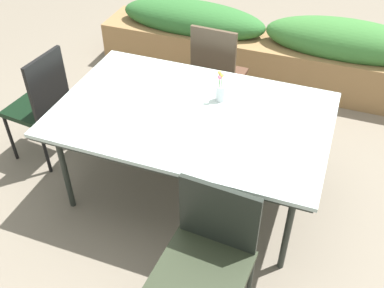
{
  "coord_description": "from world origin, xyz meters",
  "views": [
    {
      "loc": [
        0.81,
        -2.41,
        2.54
      ],
      "look_at": [
        -0.04,
        -0.1,
        0.47
      ],
      "focal_mm": 41.93,
      "sensor_mm": 36.0,
      "label": 1
    }
  ],
  "objects_px": {
    "chair_near_right": "(208,255)",
    "chair_far_side": "(217,72)",
    "dining_table": "(192,117)",
    "planter_box": "(265,48)",
    "chair_end_left": "(42,102)",
    "flower_vase": "(220,91)"
  },
  "relations": [
    {
      "from": "chair_near_right",
      "to": "chair_far_side",
      "type": "xyz_separation_m",
      "value": [
        -0.53,
        1.82,
        0.01
      ]
    },
    {
      "from": "dining_table",
      "to": "chair_near_right",
      "type": "distance_m",
      "value": 1.02
    },
    {
      "from": "chair_near_right",
      "to": "planter_box",
      "type": "xyz_separation_m",
      "value": [
        -0.29,
        2.72,
        -0.17
      ]
    },
    {
      "from": "planter_box",
      "to": "chair_far_side",
      "type": "bearing_deg",
      "value": -104.72
    },
    {
      "from": "chair_far_side",
      "to": "chair_end_left",
      "type": "relative_size",
      "value": 1.01
    },
    {
      "from": "flower_vase",
      "to": "chair_far_side",
      "type": "bearing_deg",
      "value": 108.92
    },
    {
      "from": "dining_table",
      "to": "chair_end_left",
      "type": "xyz_separation_m",
      "value": [
        -1.25,
        -0.01,
        -0.16
      ]
    },
    {
      "from": "chair_far_side",
      "to": "planter_box",
      "type": "bearing_deg",
      "value": 78.14
    },
    {
      "from": "dining_table",
      "to": "chair_end_left",
      "type": "bearing_deg",
      "value": -179.61
    },
    {
      "from": "chair_end_left",
      "to": "chair_far_side",
      "type": "bearing_deg",
      "value": -45.1
    },
    {
      "from": "dining_table",
      "to": "chair_end_left",
      "type": "height_order",
      "value": "chair_end_left"
    },
    {
      "from": "flower_vase",
      "to": "planter_box",
      "type": "height_order",
      "value": "flower_vase"
    },
    {
      "from": "dining_table",
      "to": "chair_far_side",
      "type": "distance_m",
      "value": 0.93
    },
    {
      "from": "chair_near_right",
      "to": "chair_far_side",
      "type": "bearing_deg",
      "value": -69.77
    },
    {
      "from": "dining_table",
      "to": "chair_near_right",
      "type": "height_order",
      "value": "chair_near_right"
    },
    {
      "from": "chair_far_side",
      "to": "planter_box",
      "type": "distance_m",
      "value": 0.95
    },
    {
      "from": "chair_end_left",
      "to": "flower_vase",
      "type": "height_order",
      "value": "flower_vase"
    },
    {
      "from": "dining_table",
      "to": "flower_vase",
      "type": "relative_size",
      "value": 7.76
    },
    {
      "from": "chair_near_right",
      "to": "chair_end_left",
      "type": "xyz_separation_m",
      "value": [
        -1.67,
        0.9,
        0.02
      ]
    },
    {
      "from": "dining_table",
      "to": "chair_near_right",
      "type": "relative_size",
      "value": 2.04
    },
    {
      "from": "chair_end_left",
      "to": "chair_near_right",
      "type": "bearing_deg",
      "value": -112.16
    },
    {
      "from": "dining_table",
      "to": "planter_box",
      "type": "distance_m",
      "value": 1.85
    }
  ]
}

